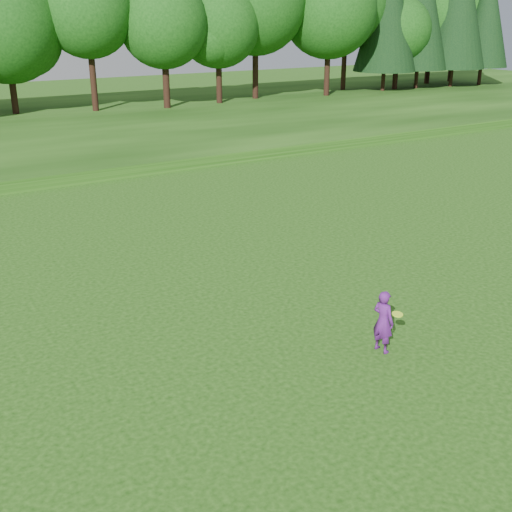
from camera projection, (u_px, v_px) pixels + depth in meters
ground at (327, 364)px, 14.55m from camera, size 140.00×140.00×0.00m
berm at (5, 132)px, 41.49m from camera, size 130.00×30.00×0.60m
walking_path at (69, 181)px, 30.46m from camera, size 130.00×1.60×0.04m
woman at (383, 321)px, 14.87m from camera, size 0.45×0.89×1.53m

